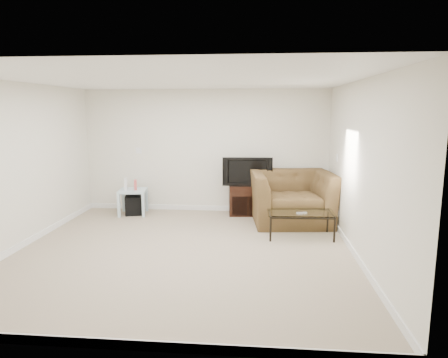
# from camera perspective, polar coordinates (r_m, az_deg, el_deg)

# --- Properties ---
(floor) EXTENTS (5.00, 5.00, 0.00)m
(floor) POSITION_cam_1_polar(r_m,az_deg,el_deg) (6.08, -5.80, -10.26)
(floor) COLOR tan
(floor) RESTS_ON ground
(ceiling) EXTENTS (5.00, 5.00, 0.00)m
(ceiling) POSITION_cam_1_polar(r_m,az_deg,el_deg) (5.73, -6.24, 13.93)
(ceiling) COLOR white
(ceiling) RESTS_ON ground
(wall_back) EXTENTS (5.00, 0.02, 2.50)m
(wall_back) POSITION_cam_1_polar(r_m,az_deg,el_deg) (8.23, -2.67, 4.00)
(wall_back) COLOR silver
(wall_back) RESTS_ON ground
(wall_left) EXTENTS (0.02, 5.00, 2.50)m
(wall_left) POSITION_cam_1_polar(r_m,az_deg,el_deg) (6.72, -27.43, 1.59)
(wall_left) COLOR silver
(wall_left) RESTS_ON ground
(wall_right) EXTENTS (0.02, 5.00, 2.50)m
(wall_right) POSITION_cam_1_polar(r_m,az_deg,el_deg) (5.84, 18.85, 1.08)
(wall_right) COLOR silver
(wall_right) RESTS_ON ground
(plate_back) EXTENTS (0.12, 0.02, 0.12)m
(plate_back) POSITION_cam_1_polar(r_m,az_deg,el_deg) (8.52, -12.08, 3.99)
(plate_back) COLOR white
(plate_back) RESTS_ON wall_back
(plate_right_switch) EXTENTS (0.02, 0.09, 0.13)m
(plate_right_switch) POSITION_cam_1_polar(r_m,az_deg,el_deg) (7.39, 15.86, 2.97)
(plate_right_switch) COLOR white
(plate_right_switch) RESTS_ON wall_right
(plate_right_outlet) EXTENTS (0.02, 0.08, 0.12)m
(plate_right_outlet) POSITION_cam_1_polar(r_m,az_deg,el_deg) (7.27, 15.94, -4.77)
(plate_right_outlet) COLOR white
(plate_right_outlet) RESTS_ON wall_right
(tv_stand) EXTENTS (0.77, 0.58, 0.60)m
(tv_stand) POSITION_cam_1_polar(r_m,az_deg,el_deg) (8.09, 3.30, -2.91)
(tv_stand) COLOR black
(tv_stand) RESTS_ON floor
(dvd_player) EXTENTS (0.40, 0.30, 0.05)m
(dvd_player) POSITION_cam_1_polar(r_m,az_deg,el_deg) (8.01, 3.34, -1.57)
(dvd_player) COLOR black
(dvd_player) RESTS_ON tv_stand
(television) EXTENTS (0.92, 0.22, 0.57)m
(television) POSITION_cam_1_polar(r_m,az_deg,el_deg) (7.95, 3.36, 1.16)
(television) COLOR black
(television) RESTS_ON tv_stand
(side_table) EXTENTS (0.60, 0.60, 0.51)m
(side_table) POSITION_cam_1_polar(r_m,az_deg,el_deg) (8.27, -12.85, -3.21)
(side_table) COLOR silver
(side_table) RESTS_ON floor
(subwoofer) EXTENTS (0.47, 0.47, 0.38)m
(subwoofer) POSITION_cam_1_polar(r_m,az_deg,el_deg) (8.30, -12.59, -3.67)
(subwoofer) COLOR black
(subwoofer) RESTS_ON floor
(game_console) EXTENTS (0.09, 0.18, 0.23)m
(game_console) POSITION_cam_1_polar(r_m,az_deg,el_deg) (8.20, -13.85, -0.72)
(game_console) COLOR white
(game_console) RESTS_ON side_table
(game_case) EXTENTS (0.09, 0.16, 0.20)m
(game_case) POSITION_cam_1_polar(r_m,az_deg,el_deg) (8.17, -12.54, -0.82)
(game_case) COLOR #CC4C4C
(game_case) RESTS_ON side_table
(recliner) EXTENTS (1.57, 1.11, 1.29)m
(recliner) POSITION_cam_1_polar(r_m,az_deg,el_deg) (7.51, 9.64, -1.37)
(recliner) COLOR brown
(recliner) RESTS_ON floor
(coffee_table) EXTENTS (1.11, 0.66, 0.43)m
(coffee_table) POSITION_cam_1_polar(r_m,az_deg,el_deg) (6.78, 10.82, -6.37)
(coffee_table) COLOR black
(coffee_table) RESTS_ON floor
(remote) EXTENTS (0.18, 0.08, 0.02)m
(remote) POSITION_cam_1_polar(r_m,az_deg,el_deg) (6.62, 11.03, -4.76)
(remote) COLOR #B2B2B7
(remote) RESTS_ON coffee_table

